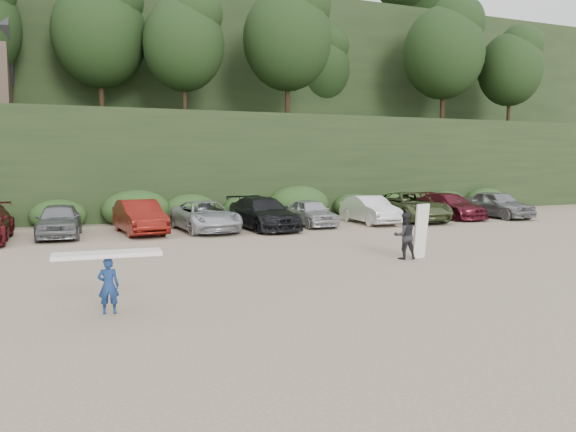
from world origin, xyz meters
name	(u,v)px	position (x,y,z in m)	size (l,w,h in m)	color
ground	(270,271)	(0.00, 0.00, 0.00)	(120.00, 120.00, 0.00)	tan
hillside_backdrop	(119,68)	(-0.26, 35.93, 11.22)	(90.00, 41.50, 28.00)	black
parked_cars	(210,215)	(0.85, 10.05, 0.74)	(36.38, 5.98, 1.55)	#B9B9BE
child_surfer	(108,272)	(-4.83, -2.98, 0.91)	(2.25, 0.74, 1.33)	navy
adult_surfer	(406,235)	(4.91, 0.20, 0.79)	(1.25, 0.74, 1.84)	black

